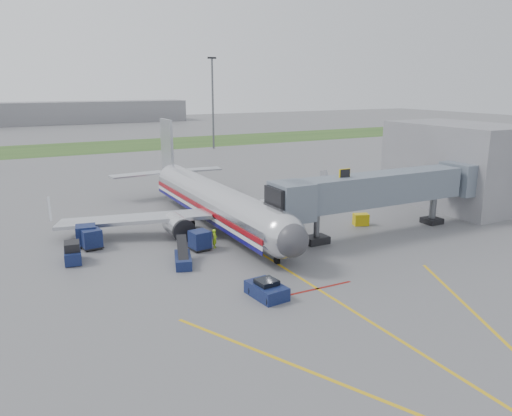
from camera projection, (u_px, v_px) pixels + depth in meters
name	position (u px, v px, depth m)	size (l,w,h in m)	color
ground	(289.00, 271.00, 40.14)	(400.00, 400.00, 0.00)	#565659
grass_strip	(91.00, 147.00, 117.54)	(300.00, 25.00, 0.01)	#2D4C1E
apron_markings	(346.00, 306.00, 33.77)	(21.52, 50.00, 0.01)	gold
airliner	(215.00, 201.00, 52.61)	(32.10, 35.67, 10.25)	silver
jet_bridge	(375.00, 190.00, 49.12)	(25.30, 4.00, 6.90)	slate
terminal	(457.00, 165.00, 60.98)	(10.00, 16.00, 10.00)	slate
light_mast_right	(213.00, 101.00, 113.24)	(2.00, 0.44, 20.40)	#595B60
distant_terminal	(23.00, 114.00, 180.89)	(120.00, 14.00, 8.00)	slate
pushback_tug	(267.00, 290.00, 35.20)	(2.20, 3.27, 1.29)	#0E0D39
baggage_tug	(73.00, 253.00, 41.93)	(1.63, 2.70, 1.79)	#0E0D39
baggage_cart_a	(91.00, 239.00, 45.37)	(1.87, 1.87, 1.83)	#0E0D39
baggage_cart_b	(200.00, 240.00, 45.05)	(1.86, 1.86, 1.78)	#0E0D39
baggage_cart_c	(86.00, 236.00, 46.13)	(2.10, 2.10, 1.97)	#0E0D39
belt_loader	(183.00, 259.00, 41.43)	(2.20, 4.15, 1.96)	#0E0D39
ground_power_cart	(361.00, 220.00, 53.04)	(1.80, 1.49, 1.24)	gold
ramp_worker	(215.00, 239.00, 45.64)	(0.64, 0.42, 1.76)	#A1E11A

